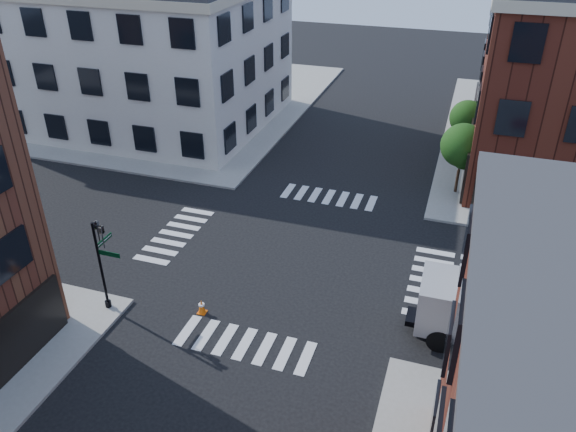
# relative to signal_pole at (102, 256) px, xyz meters

# --- Properties ---
(ground) EXTENTS (120.00, 120.00, 0.00)m
(ground) POSITION_rel_signal_pole_xyz_m (6.72, 6.68, -2.86)
(ground) COLOR black
(ground) RESTS_ON ground
(sidewalk_nw) EXTENTS (30.00, 30.00, 0.15)m
(sidewalk_nw) POSITION_rel_signal_pole_xyz_m (-14.28, 27.68, -2.78)
(sidewalk_nw) COLOR gray
(sidewalk_nw) RESTS_ON ground
(building_nw) EXTENTS (22.00, 16.00, 11.00)m
(building_nw) POSITION_rel_signal_pole_xyz_m (-12.28, 22.68, 2.64)
(building_nw) COLOR silver
(building_nw) RESTS_ON ground
(tree_near) EXTENTS (2.69, 2.69, 4.49)m
(tree_near) POSITION_rel_signal_pole_xyz_m (14.28, 16.65, 0.30)
(tree_near) COLOR black
(tree_near) RESTS_ON ground
(tree_far) EXTENTS (2.43, 2.43, 4.07)m
(tree_far) POSITION_rel_signal_pole_xyz_m (14.28, 22.65, 0.02)
(tree_far) COLOR black
(tree_far) RESTS_ON ground
(signal_pole) EXTENTS (1.29, 1.24, 4.60)m
(signal_pole) POSITION_rel_signal_pole_xyz_m (0.00, 0.00, 0.00)
(signal_pole) COLOR black
(signal_pole) RESTS_ON ground
(box_truck) EXTENTS (8.69, 2.79, 3.91)m
(box_truck) POSITION_rel_signal_pole_xyz_m (17.83, 3.09, -0.83)
(box_truck) COLOR silver
(box_truck) RESTS_ON ground
(traffic_cone) EXTENTS (0.40, 0.40, 0.71)m
(traffic_cone) POSITION_rel_signal_pole_xyz_m (4.10, 0.98, -2.52)
(traffic_cone) COLOR #F8630B
(traffic_cone) RESTS_ON ground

